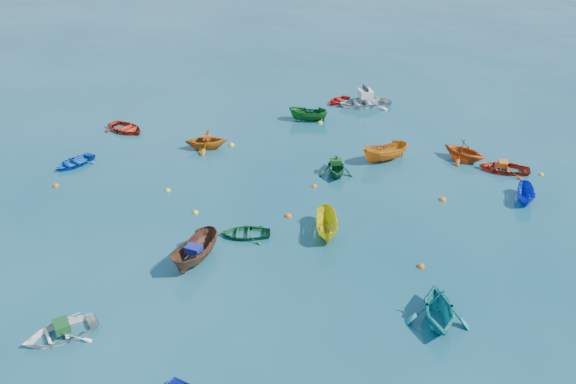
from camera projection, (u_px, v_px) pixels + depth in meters
The scene contains 32 objects.
ground at pixel (228, 236), 28.56m from camera, with size 160.00×160.00×0.00m, color #0A3E4D.
dinghy_blue_sw at pixel (75, 165), 35.75m from camera, with size 1.97×2.76×0.57m, color blue.
dinghy_white_near at pixel (61, 336), 22.31m from camera, with size 2.03×2.84×0.59m, color white.
sampan_brown_mid at pixel (197, 262), 26.62m from camera, with size 1.28×3.39×1.31m, color brown.
dinghy_orange_w at pixel (207, 149), 37.90m from camera, with size 2.42×2.81×1.48m, color #C06212.
sampan_yellow_mid at pixel (327, 234), 28.75m from camera, with size 1.14×3.03×1.17m, color gold.
dinghy_green_e at pixel (245, 236), 28.61m from camera, with size 1.83×2.56×0.53m, color #145729.
dinghy_cyan_se at pixel (437, 321), 23.04m from camera, with size 2.60×3.01×1.58m, color teal.
dinghy_red_nw at pixel (126, 131), 40.59m from camera, with size 2.27×3.18×0.66m, color #AE220E.
sampan_orange_n at pixel (384, 161), 36.23m from camera, with size 1.25×3.32×1.29m, color #C66B12.
dinghy_green_n at pixel (335, 174), 34.58m from camera, with size 2.17×2.52×1.33m, color #125024.
dinghy_red_ne at pixel (503, 171), 35.01m from camera, with size 2.17×3.03×0.63m, color #B6280F.
sampan_blue_far at pixel (525, 201), 31.76m from camera, with size 0.90×2.40×0.93m, color #102BC9.
dinghy_red_far at pixel (338, 102), 45.87m from camera, with size 1.76×2.46×0.51m, color red.
dinghy_orange_far at pixel (463, 160), 36.37m from camera, with size 2.46×2.85×1.50m, color #BE4D11.
sampan_green_far at pixel (308, 121), 42.34m from camera, with size 1.09×2.89×1.12m, color #14561A.
motorboat_white at pixel (364, 106), 45.21m from camera, with size 3.00×4.20×1.47m, color silver.
tarp_green_a at pixel (61, 326), 22.12m from camera, with size 0.74×0.56×0.36m, color #134E1F.
tarp_blue_a at pixel (194, 249), 26.10m from camera, with size 0.72×0.55×0.35m, color navy.
tarp_orange_a at pixel (207, 137), 37.47m from camera, with size 0.61×0.46×0.30m, color #CE4F15.
tarp_green_b at pixel (336, 162), 34.27m from camera, with size 0.66×0.50×0.32m, color #114515.
tarp_orange_b at pixel (503, 164), 34.80m from camera, with size 0.69×0.52×0.33m, color #D35E15.
buoy_or_a at pixel (56, 186), 33.24m from camera, with size 0.37×0.37×0.37m, color #FF520D.
buoy_ye_a at pixel (168, 191), 32.75m from camera, with size 0.32×0.32×0.32m, color yellow.
buoy_or_b at pixel (288, 216), 30.25m from camera, with size 0.38×0.38×0.38m, color #FF580D.
buoy_ye_b at pixel (232, 146), 38.38m from camera, with size 0.38×0.38×0.38m, color yellow.
buoy_or_c at pixel (314, 187), 33.22m from camera, with size 0.30×0.30×0.30m, color orange.
buoy_ye_c at pixel (196, 213), 30.57m from camera, with size 0.34×0.34×0.34m, color yellow.
buoy_or_d at pixel (421, 267), 26.30m from camera, with size 0.35×0.35×0.35m, color #D2580B.
buoy_ye_d at pixel (320, 123), 41.90m from camera, with size 0.38×0.38×0.38m, color yellow.
buoy_or_e at pixel (443, 200), 31.80m from camera, with size 0.39×0.39×0.39m, color orange.
buoy_ye_e at pixel (541, 175), 34.53m from camera, with size 0.31×0.31×0.31m, color yellow.
Camera 1 is at (17.12, -16.92, 15.83)m, focal length 35.00 mm.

